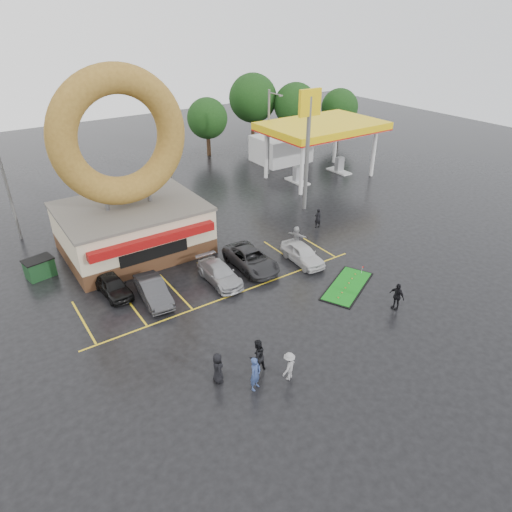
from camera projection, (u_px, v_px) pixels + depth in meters
ground at (264, 321)px, 27.36m from camera, size 120.00×120.00×0.00m
donut_shop at (128, 196)px, 33.13m from camera, size 10.20×8.70×13.50m
gas_station at (303, 138)px, 50.56m from camera, size 12.30×13.65×5.90m
shell_sign at (309, 128)px, 38.87m from camera, size 2.20×0.36×10.60m
streetlight_left at (6, 183)px, 34.57m from camera, size 0.40×2.21×9.00m
streetlight_mid at (170, 151)px, 42.17m from camera, size 0.40×2.21×9.00m
streetlight_right at (269, 131)px, 48.79m from camera, size 0.40×2.21×9.00m
tree_far_a at (295, 105)px, 59.36m from camera, size 5.60×5.60×8.00m
tree_far_b at (340, 107)px, 61.17m from camera, size 4.90×4.90×7.00m
tree_far_c at (253, 98)px, 59.98m from camera, size 6.30×6.30×9.00m
tree_far_d at (207, 118)px, 55.23m from camera, size 4.90×4.90×7.00m
car_black at (113, 286)px, 29.59m from camera, size 1.80×3.88×1.29m
car_dgrey at (153, 291)px, 28.96m from camera, size 1.82×4.32×1.39m
car_silver at (219, 273)px, 30.97m from camera, size 1.90×4.42×1.27m
car_grey at (251, 259)px, 32.55m from camera, size 2.41×5.05×1.39m
car_white at (303, 254)px, 33.27m from camera, size 1.93×4.17×1.38m
person_blue at (255, 374)px, 22.12m from camera, size 0.81×0.68×1.87m
person_blackjkt at (257, 356)px, 23.21m from camera, size 0.97×0.78×1.91m
person_hoodie at (289, 366)px, 22.77m from camera, size 1.19×0.97×1.60m
person_bystander at (218, 368)px, 22.60m from camera, size 0.75×0.95×1.70m
person_cameraman at (397, 296)px, 28.06m from camera, size 0.50×1.07×1.79m
person_walker_near at (296, 237)px, 35.35m from camera, size 1.12×1.64×1.70m
person_walker_far at (318, 218)px, 38.40m from camera, size 0.67×0.47×1.74m
dumpster at (40, 268)px, 31.51m from camera, size 2.00×1.53×1.30m
putting_green at (347, 286)px, 30.66m from camera, size 5.35×4.09×0.62m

